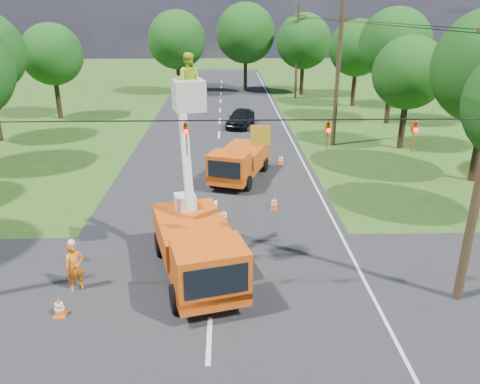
{
  "coord_description": "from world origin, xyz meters",
  "views": [
    {
      "loc": [
        0.59,
        -11.51,
        9.29
      ],
      "look_at": [
        1.1,
        5.72,
        2.6
      ],
      "focal_mm": 35.0,
      "sensor_mm": 36.0,
      "label": 1
    }
  ],
  "objects_px": {
    "second_truck": "(239,162)",
    "tree_right_c": "(409,73)",
    "tree_right_e": "(357,48)",
    "tree_far_c": "(304,41)",
    "ground_worker": "(75,267)",
    "traffic_cone_3": "(274,203)",
    "traffic_cone_4": "(59,307)",
    "tree_left_f": "(52,54)",
    "tree_far_a": "(177,40)",
    "distant_car": "(241,118)",
    "traffic_cone_2": "(224,215)",
    "traffic_cone_7": "(281,159)",
    "pole_right_mid": "(338,74)",
    "pole_right_far": "(297,51)",
    "tree_right_d": "(395,44)",
    "traffic_cone_8": "(191,203)",
    "tree_far_b": "(245,33)",
    "bucket_truck": "(197,237)"
  },
  "relations": [
    {
      "from": "second_truck",
      "to": "tree_right_c",
      "type": "bearing_deg",
      "value": 48.31
    },
    {
      "from": "tree_right_e",
      "to": "second_truck",
      "type": "bearing_deg",
      "value": -118.92
    },
    {
      "from": "tree_right_c",
      "to": "tree_far_c",
      "type": "xyz_separation_m",
      "value": [
        -3.7,
        23.0,
        0.75
      ]
    },
    {
      "from": "second_truck",
      "to": "ground_worker",
      "type": "height_order",
      "value": "second_truck"
    },
    {
      "from": "traffic_cone_3",
      "to": "traffic_cone_4",
      "type": "relative_size",
      "value": 1.0
    },
    {
      "from": "ground_worker",
      "to": "tree_left_f",
      "type": "distance_m",
      "value": 31.07
    },
    {
      "from": "tree_far_a",
      "to": "distant_car",
      "type": "bearing_deg",
      "value": -68.22
    },
    {
      "from": "distant_car",
      "to": "traffic_cone_4",
      "type": "bearing_deg",
      "value": -89.1
    },
    {
      "from": "tree_far_c",
      "to": "tree_left_f",
      "type": "bearing_deg",
      "value": -153.72
    },
    {
      "from": "tree_far_a",
      "to": "traffic_cone_2",
      "type": "bearing_deg",
      "value": -81.52
    },
    {
      "from": "second_truck",
      "to": "traffic_cone_7",
      "type": "height_order",
      "value": "second_truck"
    },
    {
      "from": "traffic_cone_4",
      "to": "tree_right_c",
      "type": "xyz_separation_m",
      "value": [
        18.09,
        19.59,
        4.95
      ]
    },
    {
      "from": "pole_right_mid",
      "to": "pole_right_far",
      "type": "xyz_separation_m",
      "value": [
        0.0,
        20.0,
        0.0
      ]
    },
    {
      "from": "pole_right_mid",
      "to": "traffic_cone_3",
      "type": "bearing_deg",
      "value": -114.84
    },
    {
      "from": "second_truck",
      "to": "traffic_cone_7",
      "type": "relative_size",
      "value": 8.52
    },
    {
      "from": "traffic_cone_3",
      "to": "tree_right_d",
      "type": "height_order",
      "value": "tree_right_d"
    },
    {
      "from": "traffic_cone_4",
      "to": "tree_left_f",
      "type": "distance_m",
      "value": 32.59
    },
    {
      "from": "ground_worker",
      "to": "traffic_cone_8",
      "type": "xyz_separation_m",
      "value": [
        3.55,
        7.05,
        -0.56
      ]
    },
    {
      "from": "tree_right_d",
      "to": "second_truck",
      "type": "bearing_deg",
      "value": -132.72
    },
    {
      "from": "second_truck",
      "to": "pole_right_mid",
      "type": "relative_size",
      "value": 0.6
    },
    {
      "from": "traffic_cone_7",
      "to": "tree_far_b",
      "type": "relative_size",
      "value": 0.07
    },
    {
      "from": "pole_right_far",
      "to": "tree_far_a",
      "type": "xyz_separation_m",
      "value": [
        -13.5,
        3.0,
        1.08
      ]
    },
    {
      "from": "pole_right_mid",
      "to": "tree_right_d",
      "type": "xyz_separation_m",
      "value": [
        6.3,
        7.0,
        1.57
      ]
    },
    {
      "from": "pole_right_mid",
      "to": "tree_left_f",
      "type": "height_order",
      "value": "pole_right_mid"
    },
    {
      "from": "bucket_truck",
      "to": "traffic_cone_4",
      "type": "relative_size",
      "value": 11.35
    },
    {
      "from": "bucket_truck",
      "to": "distant_car",
      "type": "xyz_separation_m",
      "value": [
        2.34,
        24.3,
        -0.93
      ]
    },
    {
      "from": "tree_right_d",
      "to": "tree_far_a",
      "type": "distance_m",
      "value": 25.46
    },
    {
      "from": "traffic_cone_7",
      "to": "pole_right_far",
      "type": "height_order",
      "value": "pole_right_far"
    },
    {
      "from": "bucket_truck",
      "to": "tree_far_a",
      "type": "distance_m",
      "value": 41.86
    },
    {
      "from": "second_truck",
      "to": "tree_right_e",
      "type": "xyz_separation_m",
      "value": [
        12.49,
        22.61,
        4.7
      ]
    },
    {
      "from": "bucket_truck",
      "to": "ground_worker",
      "type": "distance_m",
      "value": 4.38
    },
    {
      "from": "bucket_truck",
      "to": "tree_far_b",
      "type": "height_order",
      "value": "tree_far_b"
    },
    {
      "from": "traffic_cone_3",
      "to": "tree_far_a",
      "type": "bearing_deg",
      "value": 102.78
    },
    {
      "from": "distant_car",
      "to": "pole_right_far",
      "type": "xyz_separation_m",
      "value": [
        6.68,
        14.07,
        4.34
      ]
    },
    {
      "from": "distant_car",
      "to": "traffic_cone_7",
      "type": "distance_m",
      "value": 10.91
    },
    {
      "from": "pole_right_mid",
      "to": "tree_right_e",
      "type": "xyz_separation_m",
      "value": [
        5.3,
        15.0,
        0.7
      ]
    },
    {
      "from": "tree_far_a",
      "to": "traffic_cone_8",
      "type": "bearing_deg",
      "value": -83.85
    },
    {
      "from": "bucket_truck",
      "to": "pole_right_mid",
      "type": "xyz_separation_m",
      "value": [
        9.02,
        18.37,
        3.41
      ]
    },
    {
      "from": "traffic_cone_8",
      "to": "pole_right_mid",
      "type": "xyz_separation_m",
      "value": [
        9.73,
        11.97,
        4.75
      ]
    },
    {
      "from": "tree_right_e",
      "to": "traffic_cone_2",
      "type": "bearing_deg",
      "value": -115.16
    },
    {
      "from": "traffic_cone_3",
      "to": "tree_far_c",
      "type": "relative_size",
      "value": 0.08
    },
    {
      "from": "pole_right_mid",
      "to": "tree_right_e",
      "type": "height_order",
      "value": "pole_right_mid"
    },
    {
      "from": "distant_car",
      "to": "tree_far_a",
      "type": "height_order",
      "value": "tree_far_a"
    },
    {
      "from": "bucket_truck",
      "to": "pole_right_far",
      "type": "relative_size",
      "value": 0.81
    },
    {
      "from": "traffic_cone_8",
      "to": "tree_right_e",
      "type": "bearing_deg",
      "value": 60.86
    },
    {
      "from": "second_truck",
      "to": "traffic_cone_4",
      "type": "relative_size",
      "value": 8.52
    },
    {
      "from": "traffic_cone_7",
      "to": "tree_far_a",
      "type": "bearing_deg",
      "value": 108.15
    },
    {
      "from": "tree_right_c",
      "to": "tree_left_f",
      "type": "bearing_deg",
      "value": 158.55
    },
    {
      "from": "traffic_cone_3",
      "to": "tree_far_c",
      "type": "height_order",
      "value": "tree_far_c"
    },
    {
      "from": "tree_right_c",
      "to": "tree_right_d",
      "type": "relative_size",
      "value": 0.81
    }
  ]
}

